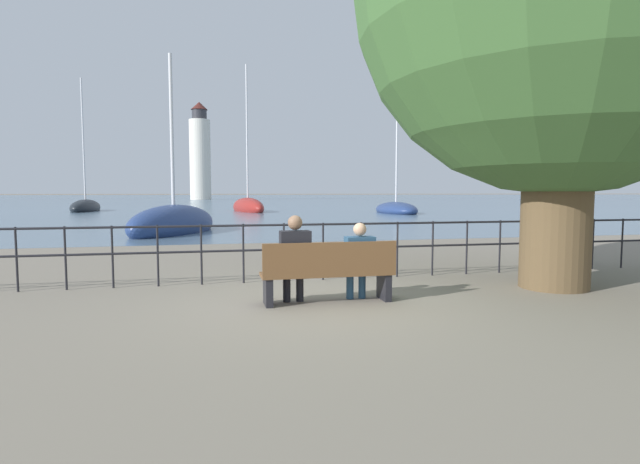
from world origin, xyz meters
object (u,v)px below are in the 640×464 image
seated_person_right (359,258)px  sailboat_1 (174,224)px  sailboat_2 (86,207)px  sailboat_4 (248,207)px  harbor_lighthouse (200,155)px  sailboat_0 (396,209)px  seated_person_left (295,256)px  park_bench (329,273)px

seated_person_right → sailboat_1: 13.80m
seated_person_right → sailboat_2: 40.35m
sailboat_1 → sailboat_2: (-8.74, 25.11, 0.01)m
sailboat_1 → sailboat_4: size_ratio=0.59×
sailboat_1 → harbor_lighthouse: 91.20m
sailboat_2 → sailboat_0: bearing=-20.8°
seated_person_left → sailboat_0: (12.92, 29.05, -0.41)m
seated_person_right → sailboat_0: sailboat_0 is taller
seated_person_left → seated_person_right: seated_person_left is taller
seated_person_right → sailboat_0: (11.96, 29.04, -0.35)m
park_bench → sailboat_2: 40.28m
seated_person_right → park_bench: bearing=-170.4°
seated_person_right → sailboat_4: size_ratio=0.09×
harbor_lighthouse → seated_person_left: bearing=-88.6°
sailboat_0 → harbor_lighthouse: bearing=103.9°
sailboat_1 → sailboat_4: (4.57, 21.28, 0.05)m
harbor_lighthouse → sailboat_0: bearing=-78.4°
seated_person_left → seated_person_right: 0.96m
park_bench → sailboat_1: 13.76m
park_bench → sailboat_4: 34.75m
harbor_lighthouse → sailboat_2: bearing=-97.6°
park_bench → sailboat_1: sailboat_1 is taller
sailboat_2 → harbor_lighthouse: size_ratio=0.55×
sailboat_4 → seated_person_left: bearing=-104.2°
seated_person_left → sailboat_1: (-2.50, 13.36, -0.36)m
seated_person_right → sailboat_1: size_ratio=0.16×
seated_person_left → harbor_lighthouse: harbor_lighthouse is taller
park_bench → sailboat_4: bearing=87.4°
park_bench → harbor_lighthouse: 104.60m
park_bench → sailboat_1: (-2.98, 13.43, -0.10)m
sailboat_0 → sailboat_4: bearing=155.0°
sailboat_0 → sailboat_2: size_ratio=0.83×
park_bench → seated_person_left: 0.55m
park_bench → harbor_lighthouse: size_ratio=0.09×
sailboat_0 → sailboat_1: sailboat_0 is taller
sailboat_2 → sailboat_1: bearing=-70.3°
harbor_lighthouse → sailboat_1: bearing=-90.0°
sailboat_2 → harbor_lighthouse: harbor_lighthouse is taller
sailboat_0 → sailboat_4: (-10.86, 5.59, 0.11)m
seated_person_left → sailboat_0: size_ratio=0.13×
sailboat_0 → seated_person_right: bearing=-110.2°
sailboat_2 → sailboat_4: 13.84m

